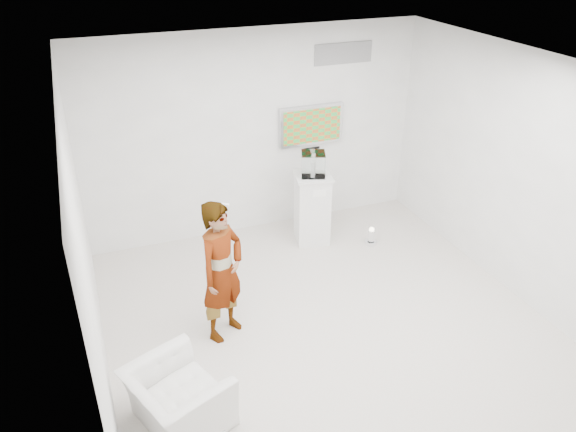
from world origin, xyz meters
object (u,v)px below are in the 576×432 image
(tv, at_px, (311,125))
(armchair, at_px, (178,398))
(floor_uplight, at_px, (371,236))
(pedestal, at_px, (312,208))
(person, at_px, (222,271))

(tv, xyz_separation_m, armchair, (-2.77, -3.36, -1.26))
(armchair, height_order, floor_uplight, armchair)
(tv, bearing_deg, floor_uplight, -64.81)
(pedestal, bearing_deg, armchair, -133.07)
(pedestal, bearing_deg, floor_uplight, -30.14)
(armchair, xyz_separation_m, floor_uplight, (3.29, 2.26, -0.16))
(tv, height_order, armchair, tv)
(armchair, distance_m, floor_uplight, 3.99)
(person, height_order, floor_uplight, person)
(floor_uplight, bearing_deg, tv, 115.19)
(person, bearing_deg, floor_uplight, -9.69)
(pedestal, xyz_separation_m, floor_uplight, (0.76, -0.44, -0.39))
(person, relative_size, floor_uplight, 6.26)
(tv, relative_size, person, 0.60)
(person, relative_size, armchair, 1.86)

